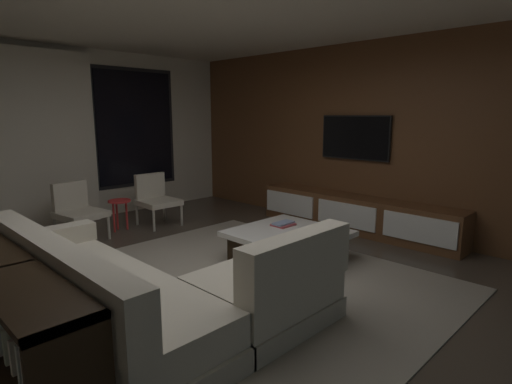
% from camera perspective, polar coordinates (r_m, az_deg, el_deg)
% --- Properties ---
extents(floor, '(9.20, 9.20, 0.00)m').
position_cam_1_polar(floor, '(4.15, -6.34, -13.31)').
color(floor, '#473D33').
extents(back_wall_with_window, '(6.60, 0.30, 2.70)m').
position_cam_1_polar(back_wall_with_window, '(6.98, -26.25, 6.81)').
color(back_wall_with_window, beige).
rests_on(back_wall_with_window, floor).
extents(media_wall, '(0.12, 7.80, 2.70)m').
position_cam_1_polar(media_wall, '(6.20, 16.05, 7.20)').
color(media_wall, brown).
rests_on(media_wall, floor).
extents(area_rug, '(3.20, 3.80, 0.01)m').
position_cam_1_polar(area_rug, '(4.29, -1.77, -12.33)').
color(area_rug, gray).
rests_on(area_rug, floor).
extents(sectional_couch, '(1.98, 2.50, 0.82)m').
position_cam_1_polar(sectional_couch, '(3.44, -15.03, -13.59)').
color(sectional_couch, '#B1A997').
rests_on(sectional_couch, floor).
extents(coffee_table, '(1.16, 1.16, 0.36)m').
position_cam_1_polar(coffee_table, '(4.83, 4.46, -7.38)').
color(coffee_table, black).
rests_on(coffee_table, floor).
extents(book_stack_on_coffee_table, '(0.27, 0.21, 0.04)m').
position_cam_1_polar(book_stack_on_coffee_table, '(5.01, 3.79, -4.43)').
color(book_stack_on_coffee_table, '#9B3D43').
rests_on(book_stack_on_coffee_table, coffee_table).
extents(accent_chair_near_window, '(0.55, 0.57, 0.78)m').
position_cam_1_polar(accent_chair_near_window, '(6.53, -13.73, -0.64)').
color(accent_chair_near_window, '#B2ADA0').
rests_on(accent_chair_near_window, floor).
extents(accent_chair_by_curtain, '(0.62, 0.64, 0.78)m').
position_cam_1_polar(accent_chair_by_curtain, '(6.09, -23.52, -2.05)').
color(accent_chair_by_curtain, '#B2ADA0').
rests_on(accent_chair_by_curtain, floor).
extents(side_stool, '(0.32, 0.32, 0.46)m').
position_cam_1_polar(side_stool, '(6.32, -18.38, -1.82)').
color(side_stool, red).
rests_on(side_stool, floor).
extents(media_console, '(0.46, 3.10, 0.52)m').
position_cam_1_polar(media_console, '(6.13, 13.79, -3.11)').
color(media_console, brown).
rests_on(media_console, floor).
extents(mounted_tv, '(0.05, 1.11, 0.64)m').
position_cam_1_polar(mounted_tv, '(6.23, 13.53, 7.33)').
color(mounted_tv, black).
extents(console_table_behind_couch, '(0.40, 2.10, 0.74)m').
position_cam_1_polar(console_table_behind_couch, '(3.21, -31.03, -14.35)').
color(console_table_behind_couch, black).
rests_on(console_table_behind_couch, floor).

